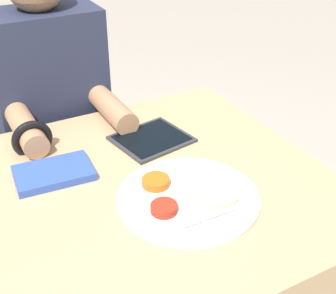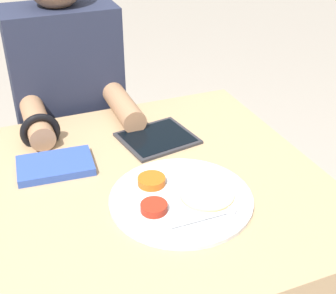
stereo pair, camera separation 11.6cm
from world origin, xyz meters
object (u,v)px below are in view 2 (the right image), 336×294
person_diner (74,139)px  tablet_device (157,138)px  thali_tray (180,198)px  red_notebook (55,166)px

person_diner → tablet_device: bearing=-64.6°
thali_tray → tablet_device: thali_tray is taller
thali_tray → tablet_device: (0.05, 0.28, -0.00)m
thali_tray → tablet_device: size_ratio=1.50×
thali_tray → red_notebook: bearing=135.3°
tablet_device → person_diner: person_diner is taller
thali_tray → tablet_device: bearing=79.9°
thali_tray → person_diner: bearing=100.9°
thali_tray → person_diner: person_diner is taller
thali_tray → red_notebook: thali_tray is taller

